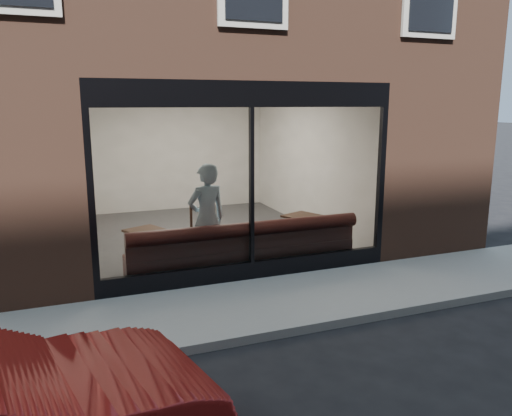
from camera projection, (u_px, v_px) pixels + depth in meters
name	position (u px, v px, depth m)	size (l,w,h in m)	color
ground	(308.00, 330.00, 6.42)	(120.00, 120.00, 0.00)	black
sidewalk_near	(277.00, 301.00, 7.33)	(40.00, 2.00, 0.01)	gray
kerb_near	(310.00, 327.00, 6.36)	(40.00, 0.10, 0.12)	gray
host_building_pier_left	(20.00, 156.00, 12.07)	(2.50, 12.00, 3.20)	brown
host_building_pier_right	(299.00, 147.00, 14.71)	(2.50, 12.00, 3.20)	brown
host_building_backfill	(154.00, 143.00, 16.13)	(5.00, 6.00, 3.20)	brown
cafe_floor	(205.00, 235.00, 10.98)	(6.00, 6.00, 0.00)	#2D2D30
cafe_ceiling	(201.00, 87.00, 10.33)	(6.00, 6.00, 0.00)	white
cafe_wall_back	(174.00, 151.00, 13.38)	(5.00, 5.00, 0.00)	silver
cafe_wall_left	(80.00, 169.00, 9.78)	(6.00, 6.00, 0.00)	silver
cafe_wall_right	(307.00, 159.00, 11.53)	(6.00, 6.00, 0.00)	silver
storefront_kick	(252.00, 270.00, 8.26)	(5.00, 0.10, 0.30)	black
storefront_header	(251.00, 94.00, 7.67)	(5.00, 0.10, 0.40)	black
storefront_mullion	(252.00, 187.00, 7.97)	(0.06, 0.10, 2.50)	black
storefront_glass	(252.00, 187.00, 7.94)	(4.80, 4.80, 0.00)	white
banquette	(244.00, 259.00, 8.61)	(4.00, 0.55, 0.45)	#351313
person	(207.00, 219.00, 8.44)	(0.69, 0.45, 1.88)	#9FC2D6
cafe_table_left	(145.00, 231.00, 8.46)	(0.57, 0.57, 0.04)	black
cafe_table_right	(303.00, 216.00, 9.54)	(0.61, 0.61, 0.04)	black
cafe_chair_left	(182.00, 239.00, 9.80)	(0.41, 0.41, 0.04)	black
wall_poster	(85.00, 176.00, 8.67)	(0.02, 0.61, 0.81)	white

